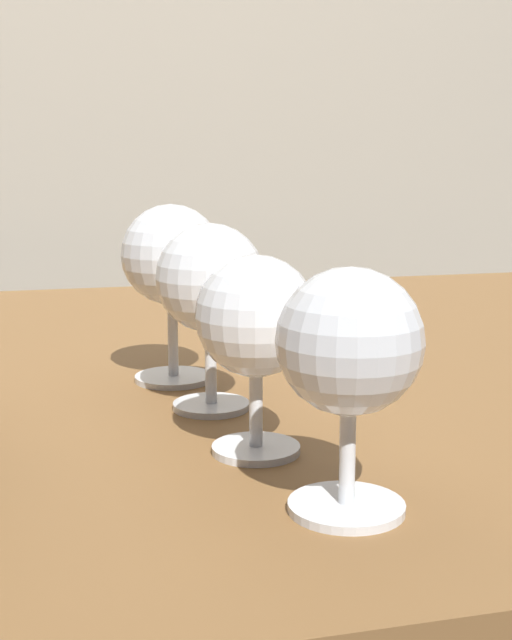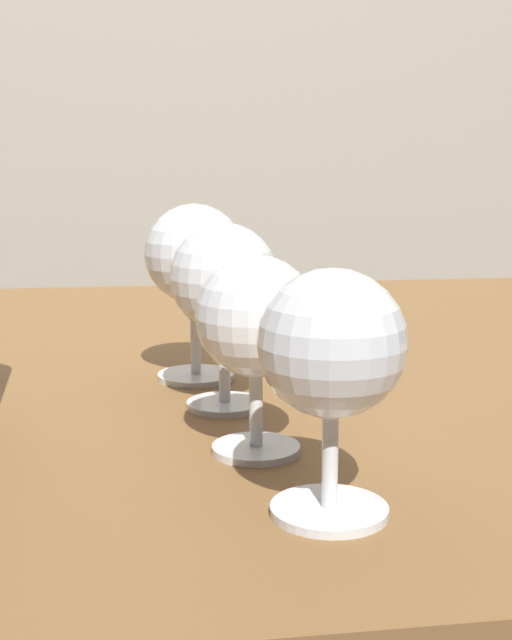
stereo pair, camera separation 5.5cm
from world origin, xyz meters
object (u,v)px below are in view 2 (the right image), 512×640
Objects in this scene: wine_glass_empty at (256,321)px; wine_glass_rose at (194,259)px; wine_glass_pinot at (332,351)px; wine_glass_cabernet at (224,281)px.

wine_glass_empty is 0.20m from wine_glass_rose.
wine_glass_pinot is at bearing -76.40° from wine_glass_empty.
wine_glass_rose is (-0.02, 0.09, 0.01)m from wine_glass_cabernet.
wine_glass_rose is at bearing 99.64° from wine_glass_cabernet.
wine_glass_rose is (-0.02, 0.20, 0.02)m from wine_glass_empty.
wine_glass_pinot is at bearing -80.58° from wine_glass_rose.
wine_glass_cabernet is 0.09m from wine_glass_rose.
wine_glass_cabernet is at bearing 94.98° from wine_glass_empty.
wine_glass_rose is (-0.05, 0.30, 0.01)m from wine_glass_pinot.
wine_glass_cabernet reaches higher than wine_glass_empty.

